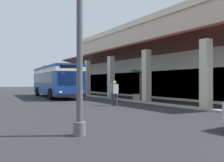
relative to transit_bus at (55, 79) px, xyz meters
name	(u,v)px	position (x,y,z in m)	size (l,w,h in m)	color
ground	(135,95)	(1.05, 9.18, -1.85)	(120.00, 120.00, 0.00)	#262628
curb_strip	(102,97)	(3.44, 3.66, -1.79)	(34.26, 0.50, 0.12)	#9E998E
plaza_building	(175,61)	(3.44, 13.29, 2.20)	(28.85, 14.97, 8.09)	beige
transit_bus	(55,79)	(0.00, 0.00, 0.00)	(11.35, 3.28, 3.34)	navy
pedestrian	(115,92)	(10.89, 0.63, -0.94)	(0.37, 0.66, 1.64)	#38383D
potted_palm	(140,94)	(7.92, 4.93, -1.28)	(1.74, 1.87, 2.61)	gray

